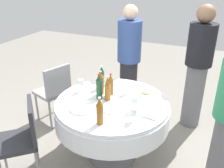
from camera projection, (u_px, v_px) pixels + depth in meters
ground_plane at (112, 155)px, 2.98m from camera, size 10.00×10.00×0.00m
dining_table at (112, 113)px, 2.73m from camera, size 1.25×1.25×0.74m
bottle_amber_west at (111, 85)px, 2.77m from camera, size 0.06×0.06×0.25m
bottle_amber_near at (100, 112)px, 2.23m from camera, size 0.07×0.07×0.27m
bottle_amber_mid at (108, 89)px, 2.64m from camera, size 0.06×0.06×0.28m
bottle_amber_right at (101, 83)px, 2.77m from camera, size 0.07×0.07×0.28m
bottle_dark_green_south at (102, 77)px, 2.93m from camera, size 0.06×0.06×0.27m
bottle_dark_green_east at (99, 87)px, 2.67m from camera, size 0.07×0.07×0.29m
wine_glass_right at (81, 82)px, 2.84m from camera, size 0.07×0.07×0.15m
wine_glass_south at (127, 86)px, 2.79m from camera, size 0.06×0.06×0.14m
wine_glass_east at (134, 112)px, 2.28m from camera, size 0.06×0.06×0.14m
wine_glass_front at (135, 100)px, 2.44m from camera, size 0.07×0.07×0.16m
plate_left at (146, 93)px, 2.82m from camera, size 0.25×0.25×0.04m
plate_rear at (82, 109)px, 2.50m from camera, size 0.24×0.24×0.02m
plate_inner at (114, 109)px, 2.51m from camera, size 0.23×0.23×0.02m
spoon_near at (71, 98)px, 2.73m from camera, size 0.02×0.18×0.00m
fork_mid at (145, 104)px, 2.60m from camera, size 0.05×0.18×0.00m
knife_right at (117, 124)px, 2.26m from camera, size 0.13×0.15×0.00m
folded_napkin at (151, 114)px, 2.41m from camera, size 0.17×0.17×0.02m
person_west at (198, 67)px, 3.22m from camera, size 0.34×0.34×1.66m
person_near at (129, 59)px, 3.59m from camera, size 0.34×0.34×1.61m
chair_east at (24, 135)px, 2.49m from camera, size 0.57×0.57×0.87m
chair_front at (55, 89)px, 3.43m from camera, size 0.51×0.51×0.87m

